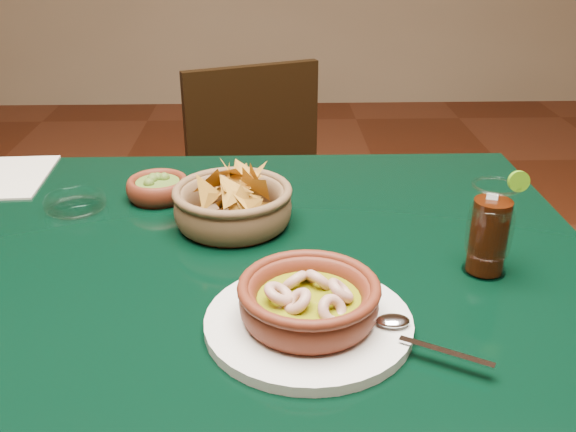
{
  "coord_description": "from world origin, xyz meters",
  "views": [
    {
      "loc": [
        0.12,
        -0.86,
        1.21
      ],
      "look_at": [
        0.14,
        -0.02,
        0.81
      ],
      "focal_mm": 40.0,
      "sensor_mm": 36.0,
      "label": 1
    }
  ],
  "objects_px": {
    "dining_table": "(199,302)",
    "cola_drink": "(490,230)",
    "shrimp_plate": "(309,306)",
    "dining_chair": "(269,216)",
    "chip_basket": "(233,204)"
  },
  "relations": [
    {
      "from": "shrimp_plate",
      "to": "chip_basket",
      "type": "bearing_deg",
      "value": 110.05
    },
    {
      "from": "dining_chair",
      "to": "chip_basket",
      "type": "xyz_separation_m",
      "value": [
        -0.06,
        -0.62,
        0.32
      ]
    },
    {
      "from": "chip_basket",
      "to": "cola_drink",
      "type": "bearing_deg",
      "value": -23.84
    },
    {
      "from": "shrimp_plate",
      "to": "chip_basket",
      "type": "xyz_separation_m",
      "value": [
        -0.11,
        0.29,
        0.0
      ]
    },
    {
      "from": "cola_drink",
      "to": "dining_chair",
      "type": "bearing_deg",
      "value": 111.29
    },
    {
      "from": "shrimp_plate",
      "to": "cola_drink",
      "type": "relative_size",
      "value": 2.15
    },
    {
      "from": "shrimp_plate",
      "to": "cola_drink",
      "type": "distance_m",
      "value": 0.29
    },
    {
      "from": "dining_table",
      "to": "dining_chair",
      "type": "bearing_deg",
      "value": 81.02
    },
    {
      "from": "shrimp_plate",
      "to": "dining_chair",
      "type": "bearing_deg",
      "value": 93.12
    },
    {
      "from": "chip_basket",
      "to": "cola_drink",
      "type": "height_order",
      "value": "cola_drink"
    },
    {
      "from": "dining_table",
      "to": "cola_drink",
      "type": "height_order",
      "value": "cola_drink"
    },
    {
      "from": "dining_table",
      "to": "cola_drink",
      "type": "bearing_deg",
      "value": -11.22
    },
    {
      "from": "dining_table",
      "to": "cola_drink",
      "type": "distance_m",
      "value": 0.45
    },
    {
      "from": "dining_chair",
      "to": "shrimp_plate",
      "type": "distance_m",
      "value": 0.96
    },
    {
      "from": "dining_chair",
      "to": "shrimp_plate",
      "type": "bearing_deg",
      "value": -86.88
    }
  ]
}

